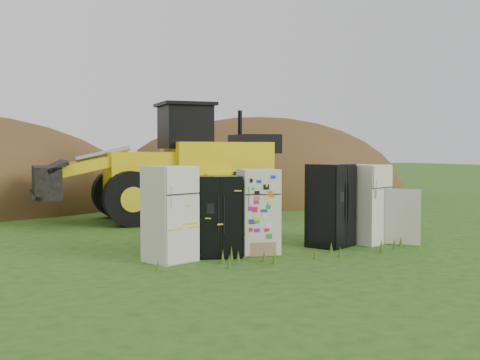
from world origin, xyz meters
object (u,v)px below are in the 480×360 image
object	(u,v)px
fridge_leftmost	(170,214)
fridge_black_side	(219,216)
fridge_sticker	(258,211)
wheel_loader	(157,162)
fridge_open_door	(367,204)
fridge_black_right	(330,205)

from	to	relation	value
fridge_leftmost	fridge_black_side	xyz separation A→B (m)	(1.09, 0.04, -0.11)
fridge_black_side	fridge_sticker	xyz separation A→B (m)	(0.87, -0.07, 0.06)
fridge_sticker	wheel_loader	world-z (taller)	wheel_loader
fridge_leftmost	wheel_loader	size ratio (longest dim) A/B	0.25
fridge_sticker	fridge_open_door	size ratio (longest dim) A/B	0.97
fridge_black_side	fridge_black_right	world-z (taller)	fridge_black_right
fridge_sticker	wheel_loader	xyz separation A→B (m)	(0.12, 6.51, 0.92)
fridge_leftmost	wheel_loader	world-z (taller)	wheel_loader
fridge_leftmost	fridge_black_right	xyz separation A→B (m)	(3.83, 0.02, -0.00)
fridge_open_door	fridge_black_side	bearing A→B (deg)	161.15
fridge_leftmost	fridge_sticker	bearing A→B (deg)	-18.26
fridge_leftmost	fridge_open_door	distance (m)	4.86
fridge_leftmost	fridge_black_right	world-z (taller)	fridge_leftmost
fridge_black_side	fridge_sticker	bearing A→B (deg)	15.05
fridge_black_right	fridge_black_side	bearing A→B (deg)	156.08
fridge_sticker	fridge_black_side	bearing A→B (deg)	-169.39
fridge_sticker	fridge_open_door	xyz separation A→B (m)	(2.91, 0.02, 0.03)
fridge_black_right	wheel_loader	xyz separation A→B (m)	(-1.76, 6.47, 0.87)
fridge_sticker	fridge_black_right	distance (m)	1.87
fridge_black_side	fridge_leftmost	bearing A→B (deg)	-158.56
fridge_leftmost	fridge_black_right	bearing A→B (deg)	-17.21
fridge_sticker	wheel_loader	size ratio (longest dim) A/B	0.24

